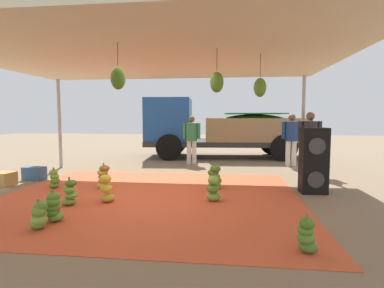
{
  "coord_description": "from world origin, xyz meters",
  "views": [
    {
      "loc": [
        1.61,
        -5.97,
        1.63
      ],
      "look_at": [
        0.71,
        1.65,
        0.96
      ],
      "focal_mm": 28.46,
      "sensor_mm": 36.0,
      "label": 1
    }
  ],
  "objects": [
    {
      "name": "banana_bunch_5",
      "position": [
        -1.09,
        -1.96,
        0.21
      ],
      "size": [
        0.35,
        0.33,
        0.45
      ],
      "color": "#60932D",
      "rests_on": "tarp_orange"
    },
    {
      "name": "worker_0",
      "position": [
        3.93,
        3.02,
        1.04
      ],
      "size": [
        0.65,
        0.4,
        1.79
      ],
      "color": "orange",
      "rests_on": "ground"
    },
    {
      "name": "banana_bunch_6",
      "position": [
        -1.21,
        0.63,
        0.26
      ],
      "size": [
        0.35,
        0.32,
        0.58
      ],
      "color": "gold",
      "rests_on": "tarp_orange"
    },
    {
      "name": "speaker_stack",
      "position": [
        3.45,
        0.77,
        0.71
      ],
      "size": [
        0.55,
        0.44,
        1.41
      ],
      "color": "black",
      "rests_on": "ground"
    },
    {
      "name": "banana_bunch_4",
      "position": [
        1.34,
        -0.15,
        0.24
      ],
      "size": [
        0.38,
        0.38,
        0.53
      ],
      "color": "#6B9E38",
      "rests_on": "tarp_orange"
    },
    {
      "name": "crate_0",
      "position": [
        -3.72,
        0.64,
        0.16
      ],
      "size": [
        0.51,
        0.46,
        0.33
      ],
      "primitive_type": "cube",
      "rotation": [
        0.0,
        0.0,
        -0.14
      ],
      "color": "#B78947",
      "rests_on": "ground"
    },
    {
      "name": "banana_bunch_7",
      "position": [
        -0.69,
        -0.46,
        0.25
      ],
      "size": [
        0.38,
        0.38,
        0.57
      ],
      "color": "gold",
      "rests_on": "tarp_orange"
    },
    {
      "name": "banana_bunch_9",
      "position": [
        1.32,
        0.89,
        0.26
      ],
      "size": [
        0.42,
        0.42,
        0.58
      ],
      "color": "#518428",
      "rests_on": "tarp_orange"
    },
    {
      "name": "banana_bunch_3",
      "position": [
        -1.29,
        -0.74,
        0.23
      ],
      "size": [
        0.35,
        0.35,
        0.53
      ],
      "color": "#60932D",
      "rests_on": "tarp_orange"
    },
    {
      "name": "worker_2",
      "position": [
        3.71,
        4.45,
        1.02
      ],
      "size": [
        0.64,
        0.39,
        1.75
      ],
      "color": "silver",
      "rests_on": "ground"
    },
    {
      "name": "tarp_orange",
      "position": [
        0.0,
        0.0,
        0.01
      ],
      "size": [
        6.1,
        5.43,
        0.01
      ],
      "primitive_type": "cube",
      "color": "#D1512D",
      "rests_on": "ground"
    },
    {
      "name": "cargo_truck_main",
      "position": [
        1.21,
        6.54,
        1.2
      ],
      "size": [
        6.47,
        2.73,
        2.4
      ],
      "color": "#2D2D2D",
      "rests_on": "ground"
    },
    {
      "name": "worker_1",
      "position": [
        0.35,
        4.53,
        0.98
      ],
      "size": [
        0.62,
        0.38,
        1.68
      ],
      "color": "silver",
      "rests_on": "ground"
    },
    {
      "name": "banana_bunch_8",
      "position": [
        2.57,
        -2.28,
        0.21
      ],
      "size": [
        0.32,
        0.31,
        0.47
      ],
      "color": "#477523",
      "rests_on": "tarp_orange"
    },
    {
      "name": "banana_bunch_1",
      "position": [
        -2.34,
        0.5,
        0.21
      ],
      "size": [
        0.27,
        0.26,
        0.48
      ],
      "color": "#60932D",
      "rests_on": "tarp_orange"
    },
    {
      "name": "tent_canopy",
      "position": [
        0.02,
        -0.1,
        2.81
      ],
      "size": [
        8.0,
        7.0,
        2.9
      ],
      "color": "#9EA0A5",
      "rests_on": "ground"
    },
    {
      "name": "banana_bunch_0",
      "position": [
        -1.08,
        -1.63,
        0.23
      ],
      "size": [
        0.35,
        0.34,
        0.51
      ],
      "color": "#60932D",
      "rests_on": "tarp_orange"
    },
    {
      "name": "ground_plane",
      "position": [
        0.0,
        3.0,
        0.0
      ],
      "size": [
        40.0,
        40.0,
        0.0
      ],
      "primitive_type": "plane",
      "color": "#7F6B51"
    },
    {
      "name": "crate_1",
      "position": [
        -3.42,
        1.35,
        0.17
      ],
      "size": [
        0.57,
        0.36,
        0.34
      ],
      "primitive_type": "cube",
      "rotation": [
        0.0,
        0.0,
        -0.11
      ],
      "color": "#335B8E",
      "rests_on": "ground"
    }
  ]
}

